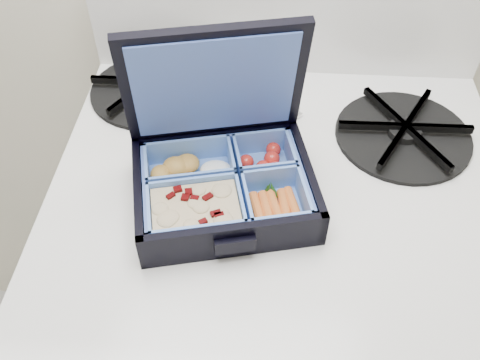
# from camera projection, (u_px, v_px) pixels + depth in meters

# --- Properties ---
(stove) EXTENTS (0.57, 0.57, 0.85)m
(stove) POSITION_uv_depth(u_px,v_px,m) (268.00, 338.00, 0.97)
(stove) COLOR white
(stove) RESTS_ON floor
(bento_box) EXTENTS (0.23, 0.20, 0.05)m
(bento_box) POSITION_uv_depth(u_px,v_px,m) (224.00, 189.00, 0.62)
(bento_box) COLOR black
(bento_box) RESTS_ON stove
(burner_grate) EXTENTS (0.18, 0.18, 0.03)m
(burner_grate) POSITION_uv_depth(u_px,v_px,m) (405.00, 130.00, 0.70)
(burner_grate) COLOR black
(burner_grate) RESTS_ON stove
(burner_grate_rear) EXTENTS (0.17, 0.17, 0.02)m
(burner_grate_rear) POSITION_uv_depth(u_px,v_px,m) (150.00, 86.00, 0.77)
(burner_grate_rear) COLOR black
(burner_grate_rear) RESTS_ON stove
(fork) EXTENTS (0.14, 0.14, 0.01)m
(fork) POSITION_uv_depth(u_px,v_px,m) (246.00, 144.00, 0.70)
(fork) COLOR silver
(fork) RESTS_ON stove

